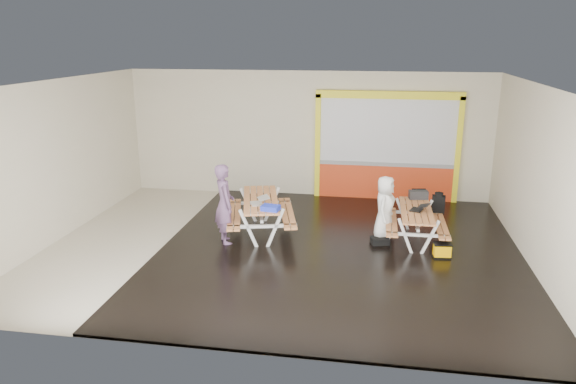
% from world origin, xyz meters
% --- Properties ---
extents(room, '(10.02, 8.02, 3.52)m').
position_xyz_m(room, '(0.00, 0.00, 1.75)').
color(room, beige).
rests_on(room, ground).
extents(deck, '(7.50, 7.98, 0.05)m').
position_xyz_m(deck, '(1.25, 0.00, 0.03)').
color(deck, black).
rests_on(deck, room).
extents(kiosk, '(3.88, 0.16, 3.00)m').
position_xyz_m(kiosk, '(2.20, 3.93, 1.44)').
color(kiosk, red).
rests_on(kiosk, room).
extents(picnic_table_left, '(1.95, 2.47, 0.87)m').
position_xyz_m(picnic_table_left, '(-0.59, 0.72, 0.66)').
color(picnic_table_left, '#D5874F').
rests_on(picnic_table_left, deck).
extents(picnic_table_right, '(1.31, 1.91, 0.77)m').
position_xyz_m(picnic_table_right, '(2.85, 0.81, 0.59)').
color(picnic_table_right, '#D5874F').
rests_on(picnic_table_right, deck).
extents(person_left, '(0.68, 0.77, 1.77)m').
position_xyz_m(person_left, '(-1.25, 0.06, 0.91)').
color(person_left, '#634568').
rests_on(person_left, deck).
extents(person_right, '(0.58, 0.77, 1.40)m').
position_xyz_m(person_right, '(2.17, 0.74, 0.80)').
color(person_right, white).
rests_on(person_right, deck).
extents(laptop_left, '(0.50, 0.48, 0.17)m').
position_xyz_m(laptop_left, '(-0.54, 0.34, 0.92)').
color(laptop_left, silver).
rests_on(laptop_left, picnic_table_left).
extents(laptop_right, '(0.47, 0.44, 0.16)m').
position_xyz_m(laptop_right, '(2.90, 0.75, 0.82)').
color(laptop_right, black).
rests_on(laptop_right, picnic_table_right).
extents(blue_pouch, '(0.41, 0.32, 0.11)m').
position_xyz_m(blue_pouch, '(-0.21, -0.07, 0.92)').
color(blue_pouch, '#2033C7').
rests_on(blue_pouch, picnic_table_left).
extents(toolbox, '(0.45, 0.28, 0.25)m').
position_xyz_m(toolbox, '(2.94, 1.63, 0.86)').
color(toolbox, black).
rests_on(toolbox, picnic_table_right).
extents(backpack, '(0.31, 0.21, 0.49)m').
position_xyz_m(backpack, '(3.39, 1.60, 0.69)').
color(backpack, black).
rests_on(backpack, picnic_table_right).
extents(dark_case, '(0.44, 0.38, 0.14)m').
position_xyz_m(dark_case, '(2.09, 0.48, 0.12)').
color(dark_case, black).
rests_on(dark_case, deck).
extents(fluke_bag, '(0.37, 0.26, 0.30)m').
position_xyz_m(fluke_bag, '(3.34, -0.07, 0.20)').
color(fluke_bag, black).
rests_on(fluke_bag, deck).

